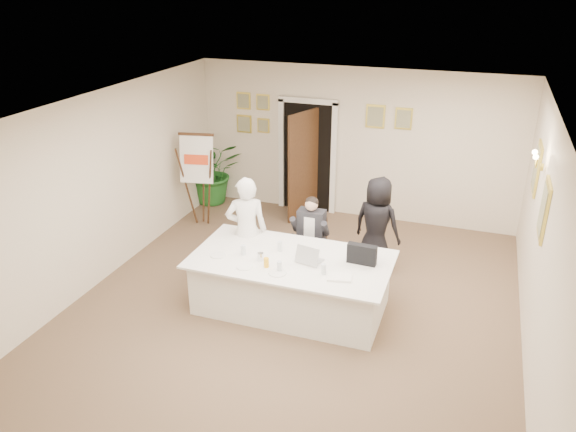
% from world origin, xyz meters
% --- Properties ---
extents(floor, '(7.00, 7.00, 0.00)m').
position_xyz_m(floor, '(0.00, 0.00, 0.00)').
color(floor, brown).
rests_on(floor, ground).
extents(ceiling, '(6.00, 7.00, 0.02)m').
position_xyz_m(ceiling, '(0.00, 0.00, 2.80)').
color(ceiling, white).
rests_on(ceiling, wall_back).
extents(wall_back, '(6.00, 0.10, 2.80)m').
position_xyz_m(wall_back, '(0.00, 3.50, 1.40)').
color(wall_back, white).
rests_on(wall_back, floor).
extents(wall_front, '(6.00, 0.10, 2.80)m').
position_xyz_m(wall_front, '(0.00, -3.50, 1.40)').
color(wall_front, white).
rests_on(wall_front, floor).
extents(wall_left, '(0.10, 7.00, 2.80)m').
position_xyz_m(wall_left, '(-3.00, 0.00, 1.40)').
color(wall_left, white).
rests_on(wall_left, floor).
extents(wall_right, '(0.10, 7.00, 2.80)m').
position_xyz_m(wall_right, '(3.00, 0.00, 1.40)').
color(wall_right, white).
rests_on(wall_right, floor).
extents(doorway, '(1.14, 0.86, 2.20)m').
position_xyz_m(doorway, '(-0.88, 3.32, 1.04)').
color(doorway, black).
rests_on(doorway, floor).
extents(pictures_back_wall, '(3.40, 0.06, 0.80)m').
position_xyz_m(pictures_back_wall, '(-0.80, 3.47, 1.85)').
color(pictures_back_wall, '#E4CF4E').
rests_on(pictures_back_wall, wall_back).
extents(pictures_right_wall, '(0.06, 2.20, 0.80)m').
position_xyz_m(pictures_right_wall, '(2.97, 1.20, 1.75)').
color(pictures_right_wall, '#E4CF4E').
rests_on(pictures_right_wall, wall_right).
extents(wall_sconce, '(0.20, 0.30, 0.24)m').
position_xyz_m(wall_sconce, '(2.90, 1.20, 2.10)').
color(wall_sconce, gold).
rests_on(wall_sconce, wall_right).
extents(conference_table, '(2.69, 1.43, 0.78)m').
position_xyz_m(conference_table, '(-0.03, 0.00, 0.39)').
color(conference_table, white).
rests_on(conference_table, floor).
extents(seated_man, '(0.64, 0.67, 1.29)m').
position_xyz_m(seated_man, '(-0.06, 0.98, 0.65)').
color(seated_man, black).
rests_on(seated_man, floor).
extents(flip_chart, '(0.62, 0.43, 1.71)m').
position_xyz_m(flip_chart, '(-2.51, 2.11, 0.79)').
color(flip_chart, '#311C0F').
rests_on(flip_chart, floor).
extents(standing_man, '(0.72, 0.61, 1.66)m').
position_xyz_m(standing_man, '(-0.90, 0.50, 0.83)').
color(standing_man, white).
rests_on(standing_man, floor).
extents(standing_woman, '(0.84, 0.66, 1.52)m').
position_xyz_m(standing_woman, '(0.84, 1.49, 0.76)').
color(standing_woman, black).
rests_on(standing_woman, floor).
extents(potted_palm, '(1.50, 1.43, 1.29)m').
position_xyz_m(potted_palm, '(-2.80, 3.20, 0.65)').
color(potted_palm, '#1F5F20').
rests_on(potted_palm, floor).
extents(laptop, '(0.40, 0.42, 0.28)m').
position_xyz_m(laptop, '(0.22, 0.02, 0.91)').
color(laptop, '#B7BABC').
rests_on(laptop, conference_table).
extents(laptop_bag, '(0.39, 0.13, 0.27)m').
position_xyz_m(laptop_bag, '(0.89, 0.17, 0.91)').
color(laptop_bag, black).
rests_on(laptop_bag, conference_table).
extents(paper_stack, '(0.34, 0.27, 0.03)m').
position_xyz_m(paper_stack, '(0.71, -0.31, 0.79)').
color(paper_stack, white).
rests_on(paper_stack, conference_table).
extents(plate_left, '(0.27, 0.27, 0.01)m').
position_xyz_m(plate_left, '(-1.00, -0.25, 0.78)').
color(plate_left, white).
rests_on(plate_left, conference_table).
extents(plate_mid, '(0.25, 0.25, 0.01)m').
position_xyz_m(plate_mid, '(-0.53, -0.44, 0.78)').
color(plate_mid, white).
rests_on(plate_mid, conference_table).
extents(plate_near, '(0.24, 0.24, 0.01)m').
position_xyz_m(plate_near, '(-0.07, -0.44, 0.78)').
color(plate_near, white).
rests_on(plate_near, conference_table).
extents(glass_a, '(0.08, 0.08, 0.14)m').
position_xyz_m(glass_a, '(-0.69, -0.11, 0.84)').
color(glass_a, silver).
rests_on(glass_a, conference_table).
extents(glass_b, '(0.07, 0.07, 0.14)m').
position_xyz_m(glass_b, '(-0.06, -0.38, 0.84)').
color(glass_b, silver).
rests_on(glass_b, conference_table).
extents(glass_c, '(0.08, 0.08, 0.14)m').
position_xyz_m(glass_c, '(0.49, -0.26, 0.84)').
color(glass_c, silver).
rests_on(glass_c, conference_table).
extents(glass_d, '(0.06, 0.06, 0.14)m').
position_xyz_m(glass_d, '(-0.26, 0.16, 0.84)').
color(glass_d, silver).
rests_on(glass_d, conference_table).
extents(oj_glass, '(0.08, 0.08, 0.13)m').
position_xyz_m(oj_glass, '(-0.26, -0.33, 0.84)').
color(oj_glass, '#FFB215').
rests_on(oj_glass, conference_table).
extents(steel_jug, '(0.09, 0.09, 0.11)m').
position_xyz_m(steel_jug, '(-0.40, -0.19, 0.83)').
color(steel_jug, silver).
rests_on(steel_jug, conference_table).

